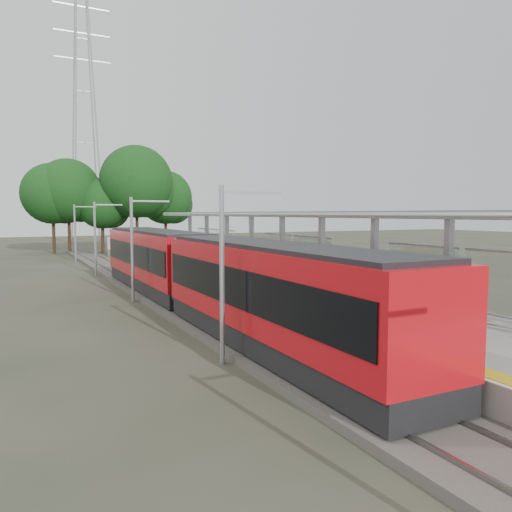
{
  "coord_description": "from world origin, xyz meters",
  "views": [
    {
      "loc": [
        -12.02,
        -6.74,
        4.57
      ],
      "look_at": [
        -0.2,
        16.94,
        2.3
      ],
      "focal_mm": 35.0,
      "sensor_mm": 36.0,
      "label": 1
    }
  ],
  "objects_px": {
    "bench_far": "(237,257)",
    "train": "(199,270)",
    "info_pillar_near": "(480,302)",
    "info_pillar_far": "(311,267)",
    "bench_mid": "(372,283)",
    "litter_bin": "(291,273)"
  },
  "relations": [
    {
      "from": "bench_far",
      "to": "train",
      "type": "bearing_deg",
      "value": -110.53
    },
    {
      "from": "info_pillar_near",
      "to": "info_pillar_far",
      "type": "distance_m",
      "value": 10.48
    },
    {
      "from": "train",
      "to": "bench_far",
      "type": "height_order",
      "value": "train"
    },
    {
      "from": "bench_mid",
      "to": "info_pillar_near",
      "type": "height_order",
      "value": "info_pillar_near"
    },
    {
      "from": "bench_mid",
      "to": "info_pillar_far",
      "type": "height_order",
      "value": "info_pillar_far"
    },
    {
      "from": "train",
      "to": "bench_mid",
      "type": "bearing_deg",
      "value": -26.37
    },
    {
      "from": "info_pillar_far",
      "to": "litter_bin",
      "type": "height_order",
      "value": "info_pillar_far"
    },
    {
      "from": "train",
      "to": "litter_bin",
      "type": "bearing_deg",
      "value": 17.05
    },
    {
      "from": "info_pillar_far",
      "to": "train",
      "type": "bearing_deg",
      "value": -154.13
    },
    {
      "from": "train",
      "to": "bench_far",
      "type": "bearing_deg",
      "value": 58.35
    },
    {
      "from": "bench_far",
      "to": "bench_mid",
      "type": "bearing_deg",
      "value": -79.75
    },
    {
      "from": "bench_mid",
      "to": "litter_bin",
      "type": "relative_size",
      "value": 1.59
    },
    {
      "from": "bench_mid",
      "to": "info_pillar_near",
      "type": "relative_size",
      "value": 0.82
    },
    {
      "from": "info_pillar_far",
      "to": "litter_bin",
      "type": "distance_m",
      "value": 1.32
    },
    {
      "from": "bench_mid",
      "to": "bench_far",
      "type": "bearing_deg",
      "value": 88.93
    },
    {
      "from": "bench_far",
      "to": "info_pillar_near",
      "type": "xyz_separation_m",
      "value": [
        -1.19,
        -21.41,
        0.27
      ]
    },
    {
      "from": "bench_far",
      "to": "litter_bin",
      "type": "distance_m",
      "value": 9.86
    },
    {
      "from": "bench_far",
      "to": "info_pillar_far",
      "type": "distance_m",
      "value": 10.99
    },
    {
      "from": "bench_far",
      "to": "info_pillar_near",
      "type": "distance_m",
      "value": 21.45
    },
    {
      "from": "bench_far",
      "to": "info_pillar_near",
      "type": "height_order",
      "value": "info_pillar_near"
    },
    {
      "from": "info_pillar_near",
      "to": "info_pillar_far",
      "type": "relative_size",
      "value": 0.88
    },
    {
      "from": "bench_mid",
      "to": "litter_bin",
      "type": "bearing_deg",
      "value": 101.55
    }
  ]
}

